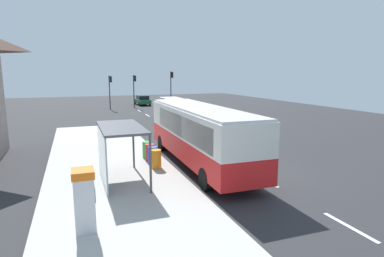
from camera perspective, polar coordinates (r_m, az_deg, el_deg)
ground_plane at (r=28.87m, az=-4.11°, el=-0.12°), size 56.00×92.00×0.04m
sidewalk_platform at (r=16.13m, az=-13.99°, el=-8.06°), size 6.20×30.00×0.18m
lane_stripe_seg_0 at (r=12.07m, az=26.39°, el=-15.51°), size 0.16×2.20×0.01m
lane_stripe_seg_1 at (r=15.61m, az=12.81°, el=-8.94°), size 0.16×2.20×0.01m
lane_stripe_seg_2 at (r=19.79m, az=4.85°, el=-4.71°), size 0.16×2.20×0.01m
lane_stripe_seg_3 at (r=24.28m, az=-0.20°, el=-1.94°), size 0.16×2.20×0.01m
lane_stripe_seg_4 at (r=28.93m, az=-3.64°, el=-0.04°), size 0.16×2.20×0.01m
lane_stripe_seg_5 at (r=33.69m, az=-6.11°, el=1.33°), size 0.16×2.20×0.01m
lane_stripe_seg_6 at (r=38.51m, az=-7.98°, el=2.36°), size 0.16×2.20×0.01m
lane_stripe_seg_7 at (r=43.37m, az=-9.42°, el=3.15°), size 0.16×2.20×0.01m
bus at (r=17.22m, az=1.26°, el=-0.61°), size 2.67×11.05×3.21m
white_van at (r=34.67m, az=-3.30°, el=3.84°), size 2.13×5.24×2.30m
sedan_near at (r=51.16m, az=-8.86°, el=5.06°), size 1.93×4.44×1.52m
ticket_machine at (r=10.48m, az=-18.73°, el=-11.95°), size 0.66×0.76×1.94m
recycling_bin_orange at (r=16.43m, az=-6.45°, el=-5.44°), size 0.52×0.52×0.95m
recycling_bin_blue at (r=17.08m, az=-7.02°, el=-4.85°), size 0.52×0.52×0.95m
recycling_bin_red at (r=17.75m, az=-7.55°, el=-4.30°), size 0.52×0.52×0.95m
recycling_bin_green at (r=18.41m, az=-8.05°, el=-3.80°), size 0.52×0.52×0.95m
traffic_light_near_side at (r=46.60m, az=-3.70°, el=8.00°), size 0.49×0.28×5.24m
traffic_light_far_side at (r=45.68m, az=-14.45°, el=7.22°), size 0.49×0.28×4.66m
traffic_light_median at (r=46.98m, az=-10.28°, el=7.49°), size 0.49×0.28×4.73m
bus_shelter at (r=14.35m, az=-13.76°, el=-1.98°), size 1.80×4.00×2.50m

